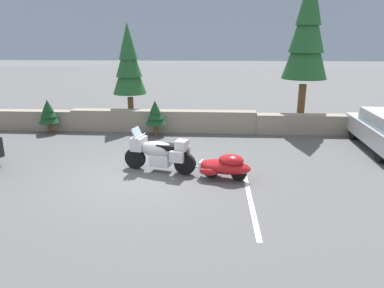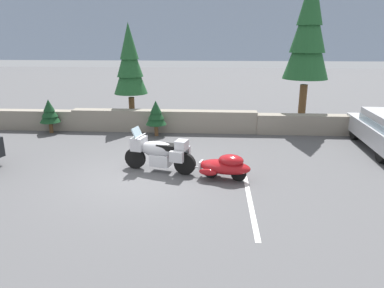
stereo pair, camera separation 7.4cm
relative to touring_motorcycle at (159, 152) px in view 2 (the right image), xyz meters
name	(u,v)px [view 2 (the right image)]	position (x,y,z in m)	size (l,w,h in m)	color
ground_plane	(138,178)	(-0.54, -0.57, -0.62)	(80.00, 80.00, 0.00)	#4C4C4F
stone_guard_wall	(169,122)	(-0.34, 4.86, -0.18)	(24.00, 0.60, 0.93)	gray
distant_ridgeline	(209,22)	(-0.54, 94.84, 7.38)	(240.00, 80.00, 16.00)	#8C9EB7
touring_motorcycle	(159,152)	(0.00, 0.00, 0.00)	(2.27, 1.09, 1.33)	black
car_shaped_trailer	(225,166)	(1.99, -0.53, -0.21)	(2.22, 1.07, 0.76)	black
pine_tree_tall	(309,31)	(5.58, 6.00, 3.61)	(1.95, 1.95, 6.76)	brown
pine_tree_secondary	(130,63)	(-2.17, 5.84, 2.26)	(1.51, 1.51, 4.60)	brown
pine_sapling_near	(49,112)	(-5.37, 4.30, 0.28)	(0.86, 0.86, 1.45)	brown
pine_sapling_farther	(156,114)	(-0.76, 4.12, 0.30)	(0.87, 0.87, 1.48)	brown
parking_stripe_marker	(250,203)	(2.60, -2.07, -0.62)	(0.12, 3.60, 0.01)	silver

